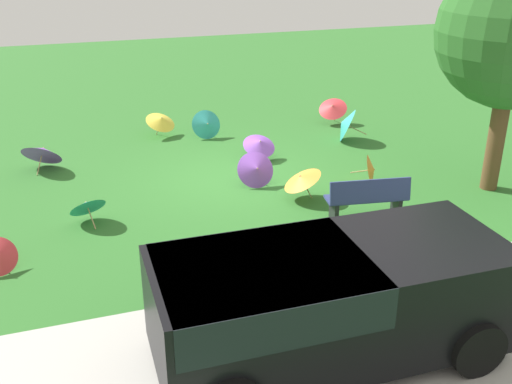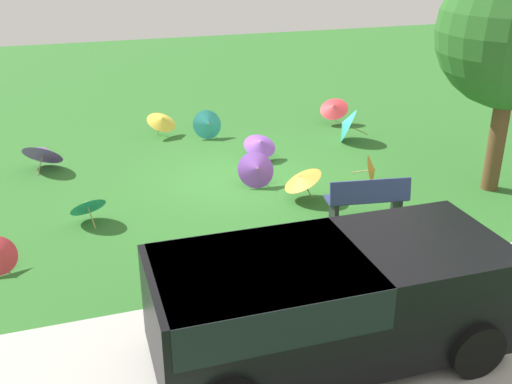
{
  "view_description": "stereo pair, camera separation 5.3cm",
  "coord_description": "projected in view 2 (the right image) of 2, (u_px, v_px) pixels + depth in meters",
  "views": [
    {
      "loc": [
        3.59,
        12.19,
        5.22
      ],
      "look_at": [
        0.24,
        2.18,
        0.6
      ],
      "focal_mm": 41.93,
      "sensor_mm": 36.0,
      "label": 1
    },
    {
      "loc": [
        3.54,
        12.2,
        5.22
      ],
      "look_at": [
        0.24,
        2.18,
        0.6
      ],
      "focal_mm": 41.93,
      "sensor_mm": 36.0,
      "label": 2
    }
  ],
  "objects": [
    {
      "name": "parasol_purple_0",
      "position": [
        257.0,
        169.0,
        13.17
      ],
      "size": [
        0.84,
        0.85,
        0.8
      ],
      "color": "tan",
      "rests_on": "ground"
    },
    {
      "name": "parasol_teal_1",
      "position": [
        345.0,
        124.0,
        16.01
      ],
      "size": [
        1.01,
        1.09,
        0.94
      ],
      "color": "tan",
      "rests_on": "ground"
    },
    {
      "name": "parasol_purple_2",
      "position": [
        260.0,
        144.0,
        14.63
      ],
      "size": [
        0.86,
        0.85,
        0.7
      ],
      "color": "tan",
      "rests_on": "ground"
    },
    {
      "name": "parasol_purple_1",
      "position": [
        43.0,
        152.0,
        14.11
      ],
      "size": [
        1.22,
        1.16,
        0.84
      ],
      "color": "tan",
      "rests_on": "ground"
    },
    {
      "name": "parasol_yellow_0",
      "position": [
        162.0,
        120.0,
        16.36
      ],
      "size": [
        1.09,
        1.09,
        0.73
      ],
      "color": "tan",
      "rests_on": "ground"
    },
    {
      "name": "ground",
      "position": [
        236.0,
        179.0,
        13.73
      ],
      "size": [
        40.0,
        40.0,
        0.0
      ],
      "primitive_type": "plane",
      "color": "#2D6B28"
    },
    {
      "name": "van_dark",
      "position": [
        318.0,
        297.0,
        7.66
      ],
      "size": [
        4.62,
        2.17,
        1.53
      ],
      "color": "black",
      "rests_on": "ground"
    },
    {
      "name": "parasol_red_0",
      "position": [
        334.0,
        107.0,
        17.38
      ],
      "size": [
        1.12,
        1.11,
        0.8
      ],
      "color": "tan",
      "rests_on": "ground"
    },
    {
      "name": "parasol_teal_0",
      "position": [
        87.0,
        205.0,
        11.52
      ],
      "size": [
        0.85,
        0.77,
        0.67
      ],
      "color": "tan",
      "rests_on": "ground"
    },
    {
      "name": "parasol_orange_0",
      "position": [
        302.0,
        179.0,
        12.47
      ],
      "size": [
        0.91,
        0.95,
        0.73
      ],
      "color": "tan",
      "rests_on": "ground"
    },
    {
      "name": "parasol_orange_1",
      "position": [
        372.0,
        170.0,
        13.29
      ],
      "size": [
        0.7,
        0.71,
        0.68
      ],
      "color": "tan",
      "rests_on": "ground"
    },
    {
      "name": "parasol_teal_2",
      "position": [
        208.0,
        124.0,
        16.26
      ],
      "size": [
        0.82,
        0.74,
        0.8
      ],
      "color": "tan",
      "rests_on": "ground"
    },
    {
      "name": "park_bench",
      "position": [
        368.0,
        199.0,
        11.57
      ],
      "size": [
        1.65,
        0.72,
        0.9
      ],
      "color": "navy",
      "rests_on": "ground"
    },
    {
      "name": "road_strip",
      "position": [
        369.0,
        347.0,
        8.16
      ],
      "size": [
        40.0,
        3.74,
        0.01
      ],
      "primitive_type": "cube",
      "color": "#B2AFA8",
      "rests_on": "ground"
    }
  ]
}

